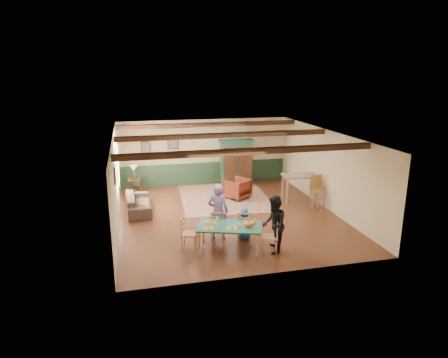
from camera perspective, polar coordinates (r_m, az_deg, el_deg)
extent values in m
plane|color=#4C2315|center=(13.22, 0.55, -5.24)|extent=(8.00, 8.00, 0.00)
cube|color=beige|center=(16.62, -2.79, 3.88)|extent=(7.00, 0.02, 2.70)
cube|color=beige|center=(12.46, -15.25, -0.56)|extent=(0.02, 8.00, 2.70)
cube|color=beige|center=(14.05, 14.55, 1.27)|extent=(0.02, 8.00, 2.70)
cube|color=white|center=(12.53, 0.58, 6.40)|extent=(7.00, 8.00, 0.02)
cube|color=#1E3824|center=(16.80, -2.74, 0.86)|extent=(6.95, 0.03, 0.90)
cube|color=black|center=(10.37, 3.67, 3.97)|extent=(6.95, 0.16, 0.16)
cube|color=black|center=(12.93, 0.14, 6.27)|extent=(6.95, 0.16, 0.16)
cube|color=black|center=(15.44, -2.15, 7.75)|extent=(6.95, 0.16, 0.16)
imported|color=slate|center=(11.23, -0.84, -4.69)|extent=(0.68, 0.55, 1.60)
imported|color=black|center=(10.50, 7.14, -6.48)|extent=(0.79, 0.89, 1.53)
imported|color=#26539A|center=(11.30, 2.94, -6.40)|extent=(0.53, 0.43, 0.93)
cube|color=#C4B68E|center=(15.02, 0.04, -2.66)|extent=(3.43, 3.99, 0.01)
cube|color=#16372B|center=(16.28, 1.76, 2.28)|extent=(1.39, 0.59, 1.94)
imported|color=#45160D|center=(14.86, 1.88, -1.36)|extent=(1.13, 1.14, 0.75)
imported|color=#3C2E25|center=(13.83, -12.11, -3.38)|extent=(0.83, 2.00, 0.58)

